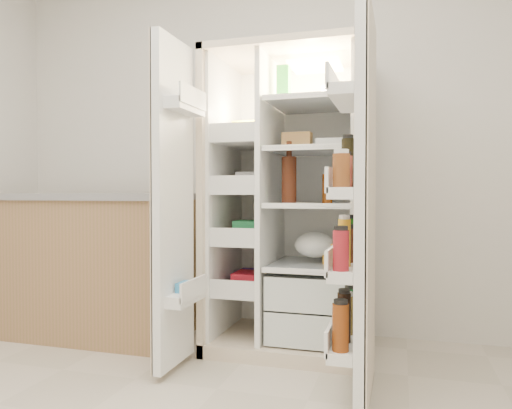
% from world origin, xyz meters
% --- Properties ---
extents(wall_back, '(4.00, 0.02, 2.70)m').
position_xyz_m(wall_back, '(0.00, 2.00, 1.35)').
color(wall_back, silver).
rests_on(wall_back, floor).
extents(refrigerator, '(0.92, 0.70, 1.80)m').
position_xyz_m(refrigerator, '(0.21, 1.65, 0.74)').
color(refrigerator, beige).
rests_on(refrigerator, floor).
extents(freezer_door, '(0.15, 0.40, 1.72)m').
position_xyz_m(freezer_door, '(-0.31, 1.05, 0.89)').
color(freezer_door, white).
rests_on(freezer_door, floor).
extents(fridge_door, '(0.17, 0.58, 1.72)m').
position_xyz_m(fridge_door, '(0.68, 0.96, 0.87)').
color(fridge_door, white).
rests_on(fridge_door, floor).
extents(kitchen_counter, '(1.30, 0.69, 0.95)m').
position_xyz_m(kitchen_counter, '(-1.14, 1.52, 0.48)').
color(kitchen_counter, '#9B6F4D').
rests_on(kitchen_counter, floor).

